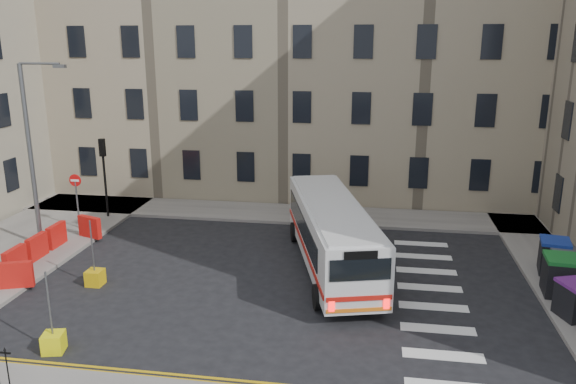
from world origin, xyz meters
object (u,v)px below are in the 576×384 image
(streetlamp, at_px, (30,154))
(bus, at_px, (331,232))
(wheelie_bin_d, at_px, (560,261))
(bollard_chevron, at_px, (54,342))
(wheelie_bin_e, at_px, (554,256))
(wheelie_bin_b, at_px, (575,300))
(wheelie_bin_c, at_px, (560,275))
(bollard_yellow, at_px, (95,278))

(streetlamp, distance_m, bus, 13.42)
(wheelie_bin_d, height_order, bollard_chevron, wheelie_bin_d)
(bus, relative_size, wheelie_bin_d, 8.15)
(bus, bearing_deg, bollard_chevron, -150.12)
(streetlamp, bearing_deg, wheelie_bin_e, 0.77)
(wheelie_bin_b, distance_m, wheelie_bin_c, 1.79)
(wheelie_bin_e, bearing_deg, bus, -165.70)
(wheelie_bin_d, height_order, wheelie_bin_e, wheelie_bin_e)
(wheelie_bin_b, relative_size, bollard_chevron, 2.31)
(wheelie_bin_e, bearing_deg, wheelie_bin_b, -85.10)
(wheelie_bin_c, distance_m, wheelie_bin_d, 1.75)
(bus, bearing_deg, wheelie_bin_e, -11.43)
(bollard_yellow, distance_m, bollard_chevron, 4.78)
(wheelie_bin_e, bearing_deg, bollard_yellow, -157.75)
(wheelie_bin_b, bearing_deg, wheelie_bin_e, 64.74)
(wheelie_bin_e, bearing_deg, wheelie_bin_d, -56.59)
(bus, distance_m, wheelie_bin_e, 8.80)
(wheelie_bin_d, bearing_deg, streetlamp, -179.51)
(wheelie_bin_e, distance_m, bollard_yellow, 17.92)
(streetlamp, height_order, bus, streetlamp)
(wheelie_bin_c, height_order, bollard_yellow, wheelie_bin_c)
(wheelie_bin_b, xyz_separation_m, wheelie_bin_d, (0.53, 3.46, 0.01))
(wheelie_bin_c, relative_size, wheelie_bin_d, 1.15)
(bollard_yellow, bearing_deg, wheelie_bin_c, 5.33)
(wheelie_bin_d, bearing_deg, wheelie_bin_c, -105.86)
(wheelie_bin_c, xyz_separation_m, wheelie_bin_d, (0.50, 1.68, -0.09))
(bus, xyz_separation_m, bollard_chevron, (-7.70, -7.72, -1.27))
(streetlamp, relative_size, wheelie_bin_c, 5.65)
(bollard_yellow, bearing_deg, wheelie_bin_d, 10.51)
(wheelie_bin_d, xyz_separation_m, wheelie_bin_e, (-0.15, 0.35, 0.06))
(bus, relative_size, wheelie_bin_b, 7.38)
(bus, relative_size, bollard_chevron, 17.03)
(wheelie_bin_e, relative_size, bollard_chevron, 2.37)
(streetlamp, distance_m, wheelie_bin_e, 22.16)
(wheelie_bin_c, bearing_deg, wheelie_bin_b, -85.08)
(wheelie_bin_e, bearing_deg, wheelie_bin_c, -89.22)
(streetlamp, xyz_separation_m, bollard_yellow, (4.34, -3.34, -4.04))
(wheelie_bin_b, height_order, bollard_yellow, wheelie_bin_b)
(wheelie_bin_b, bearing_deg, bollard_chevron, 175.95)
(bollard_yellow, height_order, bollard_chevron, same)
(bus, distance_m, wheelie_bin_c, 8.56)
(streetlamp, bearing_deg, bollard_chevron, -55.86)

